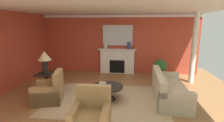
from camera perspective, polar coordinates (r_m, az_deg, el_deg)
ground_plane at (r=5.40m, az=-2.01°, el=-12.94°), size 9.07×9.07×0.00m
wall_fireplace at (r=8.21m, az=1.45°, el=5.71°), size 7.58×0.12×2.76m
wall_window at (r=6.77m, az=-32.90°, el=2.46°), size 0.12×7.06×2.76m
ceiling_panel at (r=5.22m, az=-1.72°, el=17.66°), size 7.58×7.06×0.06m
crown_moulding at (r=8.10m, az=1.44°, el=14.84°), size 7.58×0.08×0.12m
area_rug at (r=5.43m, az=-1.73°, el=-12.73°), size 3.54×2.58×0.01m
fireplace at (r=8.13m, az=1.77°, el=-0.23°), size 1.80×0.35×1.18m
mantel_mirror at (r=8.08m, az=1.91°, el=8.60°), size 1.40×0.04×0.95m
sofa at (r=5.62m, az=18.27°, el=-9.26°), size 0.95×2.12×0.85m
armchair_near_window at (r=5.50m, az=-20.20°, el=-9.77°), size 0.97×0.97×0.95m
armchair_facing_fireplace at (r=3.90m, az=-6.98°, el=-18.35°), size 0.82×0.82×0.95m
coffee_table at (r=5.30m, az=-1.75°, el=-9.49°), size 1.00×1.00×0.45m
side_table at (r=6.16m, az=-21.10°, el=-6.56°), size 0.56×0.56×0.70m
table_lamp at (r=5.97m, az=-21.69°, el=0.99°), size 0.44×0.44×0.75m
vase_mantel_right at (r=7.92m, az=5.76°, el=5.18°), size 0.17×0.17×0.34m
vase_mantel_left at (r=8.03m, az=-2.15°, el=4.99°), size 0.18×0.18×0.25m
book_red_cover at (r=5.40m, az=-3.24°, el=-7.45°), size 0.25×0.23×0.06m
potted_plant at (r=7.62m, az=15.79°, el=-2.03°), size 0.56×0.56×0.83m
column_white at (r=7.33m, az=25.77°, el=3.78°), size 0.20×0.20×2.76m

